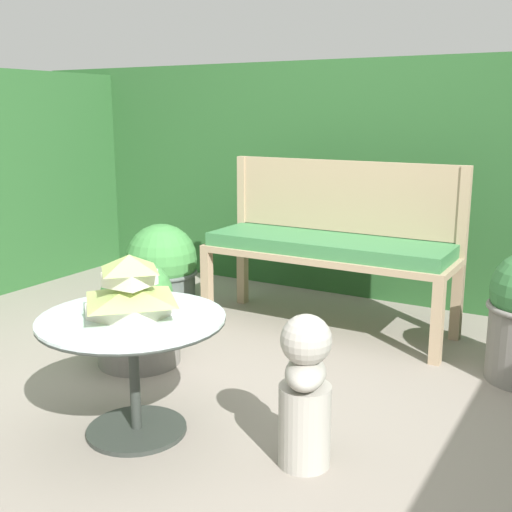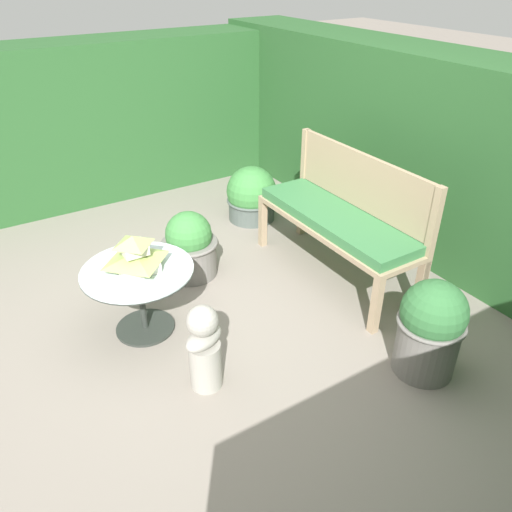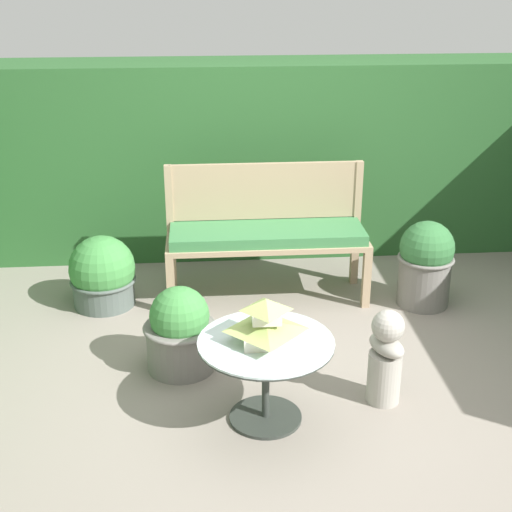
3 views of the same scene
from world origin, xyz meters
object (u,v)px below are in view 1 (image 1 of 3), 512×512
at_px(garden_bust, 305,391).
at_px(pagoda_birdhouse, 131,290).
at_px(potted_plant_table_far, 138,315).
at_px(potted_plant_patio_mid, 162,267).
at_px(patio_table, 133,341).
at_px(garden_bench, 327,251).

bearing_deg(garden_bust, pagoda_birdhouse, -101.76).
height_order(pagoda_birdhouse, potted_plant_table_far, pagoda_birdhouse).
relative_size(garden_bust, potted_plant_patio_mid, 1.09).
height_order(patio_table, potted_plant_patio_mid, potted_plant_patio_mid).
height_order(garden_bench, pagoda_birdhouse, pagoda_birdhouse).
distance_m(patio_table, pagoda_birdhouse, 0.22).
distance_m(garden_bust, potted_plant_patio_mid, 2.34).
bearing_deg(patio_table, potted_plant_table_far, 129.21).
distance_m(patio_table, potted_plant_patio_mid, 1.94).
relative_size(patio_table, potted_plant_table_far, 1.35).
height_order(garden_bench, potted_plant_table_far, garden_bench).
bearing_deg(pagoda_birdhouse, garden_bust, 10.20).
xyz_separation_m(garden_bench, potted_plant_table_far, (-0.66, -1.00, -0.23)).
xyz_separation_m(garden_bench, potted_plant_patio_mid, (-1.26, -0.02, -0.25)).
relative_size(garden_bench, potted_plant_patio_mid, 2.77).
relative_size(patio_table, potted_plant_patio_mid, 1.38).
relative_size(patio_table, pagoda_birdhouse, 2.21).
relative_size(pagoda_birdhouse, garden_bust, 0.58).
relative_size(garden_bench, potted_plant_table_far, 2.71).
xyz_separation_m(garden_bench, patio_table, (-0.16, -1.61, -0.09)).
xyz_separation_m(patio_table, potted_plant_patio_mid, (-1.11, 1.59, -0.16)).
distance_m(patio_table, garden_bust, 0.75).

